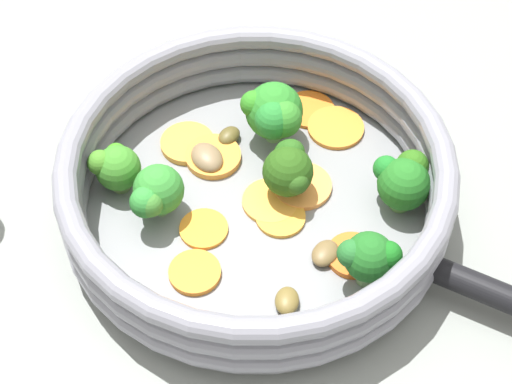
{
  "coord_description": "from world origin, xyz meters",
  "views": [
    {
      "loc": [
        0.41,
        -0.04,
        0.55
      ],
      "look_at": [
        0.0,
        0.0,
        0.03
      ],
      "focal_mm": 60.0,
      "sensor_mm": 36.0,
      "label": 1
    }
  ],
  "objects_px": {
    "mushroom_piece_0": "(287,301)",
    "mushroom_piece_3": "(325,253)",
    "carrot_slice_1": "(281,217)",
    "carrot_slice_2": "(336,128)",
    "carrot_slice_0": "(353,255)",
    "carrot_slice_4": "(204,229)",
    "skillet": "(256,209)",
    "broccoli_floret_2": "(116,167)",
    "broccoli_floret_5": "(289,168)",
    "broccoli_floret_3": "(274,113)",
    "mushroom_piece_1": "(207,158)",
    "carrot_slice_6": "(270,198)",
    "mushroom_piece_2": "(229,136)",
    "carrot_slice_8": "(187,143)",
    "carrot_slice_7": "(302,186)",
    "carrot_slice_3": "(195,272)",
    "broccoli_floret_1": "(369,257)",
    "carrot_slice_5": "(309,110)",
    "carrot_slice_9": "(213,157)",
    "broccoli_floret_4": "(404,181)",
    "broccoli_floret_0": "(156,197)"
  },
  "relations": [
    {
      "from": "carrot_slice_8",
      "to": "mushroom_piece_2",
      "type": "distance_m",
      "value": 0.04
    },
    {
      "from": "mushroom_piece_3",
      "to": "carrot_slice_1",
      "type": "bearing_deg",
      "value": -143.68
    },
    {
      "from": "broccoli_floret_2",
      "to": "mushroom_piece_0",
      "type": "distance_m",
      "value": 0.17
    },
    {
      "from": "carrot_slice_0",
      "to": "carrot_slice_4",
      "type": "distance_m",
      "value": 0.12
    },
    {
      "from": "skillet",
      "to": "broccoli_floret_2",
      "type": "bearing_deg",
      "value": -104.95
    },
    {
      "from": "broccoli_floret_3",
      "to": "mushroom_piece_1",
      "type": "relative_size",
      "value": 1.74
    },
    {
      "from": "skillet",
      "to": "carrot_slice_4",
      "type": "relative_size",
      "value": 7.49
    },
    {
      "from": "carrot_slice_3",
      "to": "mushroom_piece_3",
      "type": "height_order",
      "value": "mushroom_piece_3"
    },
    {
      "from": "carrot_slice_5",
      "to": "mushroom_piece_0",
      "type": "bearing_deg",
      "value": -12.57
    },
    {
      "from": "carrot_slice_6",
      "to": "mushroom_piece_3",
      "type": "distance_m",
      "value": 0.07
    },
    {
      "from": "broccoli_floret_5",
      "to": "carrot_slice_0",
      "type": "bearing_deg",
      "value": 30.82
    },
    {
      "from": "carrot_slice_8",
      "to": "carrot_slice_4",
      "type": "bearing_deg",
      "value": 5.26
    },
    {
      "from": "carrot_slice_5",
      "to": "carrot_slice_7",
      "type": "height_order",
      "value": "carrot_slice_7"
    },
    {
      "from": "skillet",
      "to": "carrot_slice_4",
      "type": "height_order",
      "value": "carrot_slice_4"
    },
    {
      "from": "broccoli_floret_3",
      "to": "broccoli_floret_5",
      "type": "distance_m",
      "value": 0.05
    },
    {
      "from": "carrot_slice_0",
      "to": "carrot_slice_9",
      "type": "height_order",
      "value": "same"
    },
    {
      "from": "mushroom_piece_1",
      "to": "carrot_slice_7",
      "type": "bearing_deg",
      "value": 66.17
    },
    {
      "from": "carrot_slice_4",
      "to": "carrot_slice_7",
      "type": "xyz_separation_m",
      "value": [
        -0.03,
        0.08,
        0.0
      ]
    },
    {
      "from": "carrot_slice_0",
      "to": "carrot_slice_5",
      "type": "relative_size",
      "value": 0.93
    },
    {
      "from": "mushroom_piece_1",
      "to": "carrot_slice_6",
      "type": "bearing_deg",
      "value": 48.14
    },
    {
      "from": "carrot_slice_3",
      "to": "mushroom_piece_0",
      "type": "xyz_separation_m",
      "value": [
        0.03,
        0.06,
        0.0
      ]
    },
    {
      "from": "carrot_slice_0",
      "to": "carrot_slice_1",
      "type": "xyz_separation_m",
      "value": [
        -0.04,
        -0.05,
        -0.0
      ]
    },
    {
      "from": "carrot_slice_6",
      "to": "carrot_slice_0",
      "type": "bearing_deg",
      "value": 42.47
    },
    {
      "from": "carrot_slice_1",
      "to": "carrot_slice_2",
      "type": "bearing_deg",
      "value": 147.23
    },
    {
      "from": "carrot_slice_6",
      "to": "carrot_slice_9",
      "type": "xyz_separation_m",
      "value": [
        -0.05,
        -0.04,
        0.0
      ]
    },
    {
      "from": "broccoli_floret_5",
      "to": "mushroom_piece_0",
      "type": "height_order",
      "value": "broccoli_floret_5"
    },
    {
      "from": "carrot_slice_0",
      "to": "mushroom_piece_2",
      "type": "distance_m",
      "value": 0.15
    },
    {
      "from": "carrot_slice_4",
      "to": "mushroom_piece_1",
      "type": "relative_size",
      "value": 1.18
    },
    {
      "from": "carrot_slice_2",
      "to": "carrot_slice_7",
      "type": "bearing_deg",
      "value": -31.38
    },
    {
      "from": "carrot_slice_4",
      "to": "carrot_slice_9",
      "type": "relative_size",
      "value": 0.82
    },
    {
      "from": "carrot_slice_0",
      "to": "carrot_slice_6",
      "type": "distance_m",
      "value": 0.08
    },
    {
      "from": "carrot_slice_0",
      "to": "broccoli_floret_5",
      "type": "distance_m",
      "value": 0.08
    },
    {
      "from": "carrot_slice_0",
      "to": "carrot_slice_8",
      "type": "bearing_deg",
      "value": -136.53
    },
    {
      "from": "carrot_slice_3",
      "to": "carrot_slice_4",
      "type": "relative_size",
      "value": 1.03
    },
    {
      "from": "broccoli_floret_1",
      "to": "mushroom_piece_3",
      "type": "relative_size",
      "value": 1.96
    },
    {
      "from": "mushroom_piece_0",
      "to": "carrot_slice_3",
      "type": "bearing_deg",
      "value": -116.81
    },
    {
      "from": "carrot_slice_4",
      "to": "carrot_slice_7",
      "type": "bearing_deg",
      "value": 113.1
    },
    {
      "from": "broccoli_floret_2",
      "to": "mushroom_piece_3",
      "type": "relative_size",
      "value": 1.65
    },
    {
      "from": "broccoli_floret_4",
      "to": "broccoli_floret_0",
      "type": "bearing_deg",
      "value": -90.74
    },
    {
      "from": "broccoli_floret_3",
      "to": "skillet",
      "type": "bearing_deg",
      "value": -18.19
    },
    {
      "from": "skillet",
      "to": "mushroom_piece_2",
      "type": "relative_size",
      "value": 13.23
    },
    {
      "from": "carrot_slice_1",
      "to": "mushroom_piece_2",
      "type": "bearing_deg",
      "value": -158.59
    },
    {
      "from": "carrot_slice_1",
      "to": "carrot_slice_2",
      "type": "distance_m",
      "value": 0.11
    },
    {
      "from": "carrot_slice_8",
      "to": "broccoli_floret_2",
      "type": "height_order",
      "value": "broccoli_floret_2"
    },
    {
      "from": "carrot_slice_1",
      "to": "carrot_slice_8",
      "type": "relative_size",
      "value": 0.87
    },
    {
      "from": "carrot_slice_5",
      "to": "broccoli_floret_2",
      "type": "relative_size",
      "value": 1.04
    },
    {
      "from": "carrot_slice_5",
      "to": "broccoli_floret_3",
      "type": "height_order",
      "value": "broccoli_floret_3"
    },
    {
      "from": "carrot_slice_2",
      "to": "mushroom_piece_0",
      "type": "bearing_deg",
      "value": -20.33
    },
    {
      "from": "skillet",
      "to": "mushroom_piece_2",
      "type": "xyz_separation_m",
      "value": [
        -0.07,
        -0.02,
        0.01
      ]
    },
    {
      "from": "mushroom_piece_0",
      "to": "mushroom_piece_3",
      "type": "bearing_deg",
      "value": 139.02
    }
  ]
}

